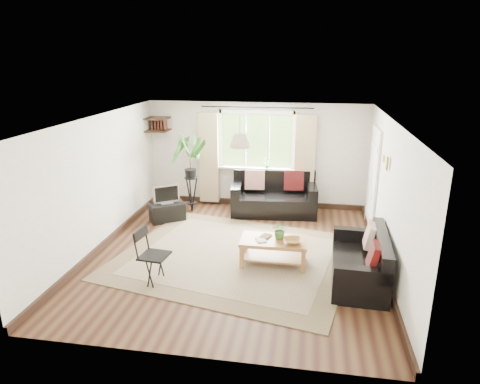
% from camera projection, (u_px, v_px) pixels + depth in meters
% --- Properties ---
extents(floor, '(5.50, 5.50, 0.00)m').
position_uv_depth(floor, '(236.00, 255.00, 7.61)').
color(floor, black).
rests_on(floor, ground).
extents(ceiling, '(5.50, 5.50, 0.00)m').
position_uv_depth(ceiling, '(236.00, 120.00, 6.88)').
color(ceiling, white).
rests_on(ceiling, floor).
extents(wall_back, '(5.00, 0.02, 2.40)m').
position_uv_depth(wall_back, '(257.00, 155.00, 9.83)').
color(wall_back, beige).
rests_on(wall_back, floor).
extents(wall_front, '(5.00, 0.02, 2.40)m').
position_uv_depth(wall_front, '(193.00, 265.00, 4.66)').
color(wall_front, beige).
rests_on(wall_front, floor).
extents(wall_left, '(0.02, 5.50, 2.40)m').
position_uv_depth(wall_left, '(98.00, 184.00, 7.63)').
color(wall_left, beige).
rests_on(wall_left, floor).
extents(wall_right, '(0.02, 5.50, 2.40)m').
position_uv_depth(wall_right, '(390.00, 198.00, 6.85)').
color(wall_right, beige).
rests_on(wall_right, floor).
extents(rug, '(4.47, 4.04, 0.02)m').
position_uv_depth(rug, '(234.00, 256.00, 7.53)').
color(rug, '#B9AE8F').
rests_on(rug, floor).
extents(window, '(2.50, 0.16, 2.16)m').
position_uv_depth(window, '(257.00, 140.00, 9.68)').
color(window, white).
rests_on(window, wall_back).
extents(door, '(0.06, 0.96, 2.06)m').
position_uv_depth(door, '(373.00, 181.00, 8.52)').
color(door, silver).
rests_on(door, wall_right).
extents(corner_shelf, '(0.50, 0.50, 0.34)m').
position_uv_depth(corner_shelf, '(158.00, 124.00, 9.73)').
color(corner_shelf, black).
rests_on(corner_shelf, wall_back).
extents(pendant_lamp, '(0.36, 0.36, 0.54)m').
position_uv_depth(pendant_lamp, '(240.00, 137.00, 7.36)').
color(pendant_lamp, beige).
rests_on(pendant_lamp, ceiling).
extents(wall_sconce, '(0.12, 0.12, 0.28)m').
position_uv_depth(wall_sconce, '(386.00, 161.00, 6.98)').
color(wall_sconce, beige).
rests_on(wall_sconce, wall_right).
extents(sofa_back, '(1.93, 1.08, 0.87)m').
position_uv_depth(sofa_back, '(274.00, 195.00, 9.49)').
color(sofa_back, black).
rests_on(sofa_back, floor).
extents(sofa_right, '(1.64, 0.87, 0.75)m').
position_uv_depth(sofa_right, '(359.00, 259.00, 6.62)').
color(sofa_right, black).
rests_on(sofa_right, floor).
extents(coffee_table, '(1.11, 0.61, 0.45)m').
position_uv_depth(coffee_table, '(273.00, 252.00, 7.21)').
color(coffee_table, olive).
rests_on(coffee_table, floor).
extents(table_plant, '(0.32, 0.29, 0.31)m').
position_uv_depth(table_plant, '(280.00, 230.00, 7.13)').
color(table_plant, '#376A2A').
rests_on(table_plant, coffee_table).
extents(bowl, '(0.36, 0.36, 0.08)m').
position_uv_depth(bowl, '(293.00, 241.00, 6.99)').
color(bowl, olive).
rests_on(bowl, coffee_table).
extents(book_a, '(0.22, 0.25, 0.02)m').
position_uv_depth(book_a, '(256.00, 240.00, 7.09)').
color(book_a, silver).
rests_on(book_a, coffee_table).
extents(book_b, '(0.22, 0.26, 0.02)m').
position_uv_depth(book_b, '(261.00, 235.00, 7.29)').
color(book_b, brown).
rests_on(book_b, coffee_table).
extents(tv_stand, '(0.82, 0.73, 0.39)m').
position_uv_depth(tv_stand, '(167.00, 212.00, 9.16)').
color(tv_stand, black).
rests_on(tv_stand, floor).
extents(tv, '(0.56, 0.46, 0.42)m').
position_uv_depth(tv, '(166.00, 194.00, 9.03)').
color(tv, '#A5A5AA').
rests_on(tv, tv_stand).
extents(palm_stand, '(0.73, 0.73, 1.73)m').
position_uv_depth(palm_stand, '(191.00, 174.00, 9.51)').
color(palm_stand, black).
rests_on(palm_stand, floor).
extents(folding_chair, '(0.50, 0.50, 0.88)m').
position_uv_depth(folding_chair, '(154.00, 257.00, 6.56)').
color(folding_chair, black).
rests_on(folding_chair, floor).
extents(sill_plant, '(0.14, 0.10, 0.27)m').
position_uv_depth(sill_plant, '(267.00, 163.00, 9.72)').
color(sill_plant, '#2D6023').
rests_on(sill_plant, window).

